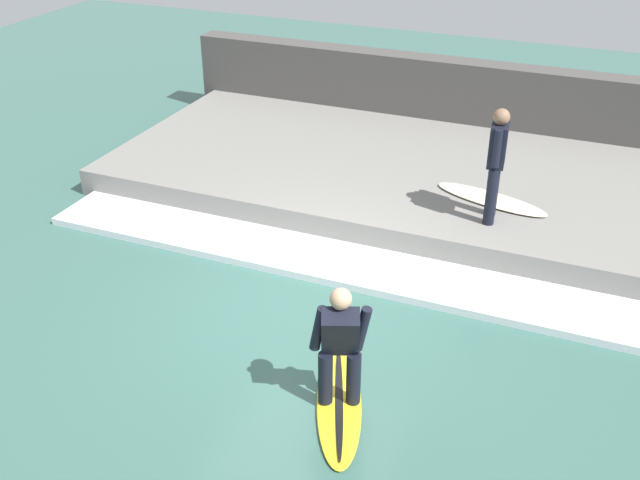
{
  "coord_description": "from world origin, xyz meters",
  "views": [
    {
      "loc": [
        -7.2,
        -3.14,
        5.38
      ],
      "look_at": [
        0.45,
        0.0,
        0.7
      ],
      "focal_mm": 42.0,
      "sensor_mm": 36.0,
      "label": 1
    }
  ],
  "objects": [
    {
      "name": "ground_plane",
      "position": [
        0.0,
        0.0,
        0.0
      ],
      "size": [
        28.0,
        28.0,
        0.0
      ],
      "primitive_type": "plane",
      "color": "#386056"
    },
    {
      "name": "concrete_ledge",
      "position": [
        3.72,
        0.0,
        0.22
      ],
      "size": [
        4.4,
        9.27,
        0.43
      ],
      "primitive_type": "cube",
      "color": "slate",
      "rests_on": "ground_plane"
    },
    {
      "name": "back_wall",
      "position": [
        6.17,
        0.0,
        0.77
      ],
      "size": [
        0.5,
        9.73,
        1.54
      ],
      "primitive_type": "cube",
      "color": "#474442",
      "rests_on": "ground_plane"
    },
    {
      "name": "wave_foam_crest",
      "position": [
        1.0,
        0.0,
        0.05
      ],
      "size": [
        1.03,
        8.81,
        0.11
      ],
      "primitive_type": "cube",
      "color": "silver",
      "rests_on": "ground_plane"
    },
    {
      "name": "surfboard_riding",
      "position": [
        -1.59,
        -1.06,
        0.03
      ],
      "size": [
        1.93,
        1.13,
        0.07
      ],
      "color": "yellow",
      "rests_on": "ground_plane"
    },
    {
      "name": "surfer_riding",
      "position": [
        -1.59,
        -1.06,
        0.83
      ],
      "size": [
        0.53,
        0.6,
        1.39
      ],
      "color": "black",
      "rests_on": "surfboard_riding"
    },
    {
      "name": "surfer_waiting_near",
      "position": [
        2.37,
        -1.8,
        1.35
      ],
      "size": [
        0.54,
        0.26,
        1.63
      ],
      "color": "black",
      "rests_on": "concrete_ledge"
    },
    {
      "name": "surfboard_waiting_near",
      "position": [
        2.94,
        -1.72,
        0.46
      ],
      "size": [
        0.95,
        1.83,
        0.06
      ],
      "color": "beige",
      "rests_on": "concrete_ledge"
    }
  ]
}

